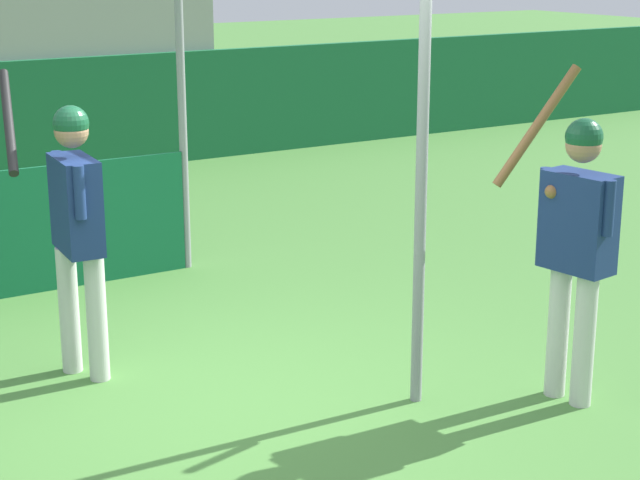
# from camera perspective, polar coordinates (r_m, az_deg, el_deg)

# --- Properties ---
(ground_plane) EXTENTS (60.00, 60.00, 0.00)m
(ground_plane) POSITION_cam_1_polar(r_m,az_deg,el_deg) (6.52, -4.57, -9.16)
(ground_plane) COLOR #477F38
(batting_cage) EXTENTS (3.08, 3.40, 2.65)m
(batting_cage) POSITION_cam_1_polar(r_m,az_deg,el_deg) (7.95, -15.05, 3.87)
(batting_cage) COLOR gray
(batting_cage) RESTS_ON ground
(player_batter) EXTENTS (0.55, 0.99, 1.94)m
(player_batter) POSITION_cam_1_polar(r_m,az_deg,el_deg) (6.88, -12.95, 1.30)
(player_batter) COLOR silver
(player_batter) RESTS_ON ground
(player_waiting) EXTENTS (0.53, 0.73, 2.03)m
(player_waiting) POSITION_cam_1_polar(r_m,az_deg,el_deg) (6.51, 13.50, 0.31)
(player_waiting) COLOR silver
(player_waiting) RESTS_ON ground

